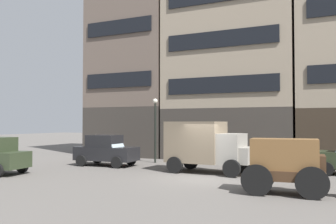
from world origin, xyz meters
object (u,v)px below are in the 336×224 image
delivery_truck_near (206,145)px  sedan_dark (106,150)px  fire_hydrant_curbside (116,154)px  cargo_wagon (286,162)px  pedestrian_officer (95,146)px  streetlamp_curbside (155,121)px

delivery_truck_near → sedan_dark: delivery_truck_near is taller
fire_hydrant_curbside → delivery_truck_near: bearing=-23.3°
cargo_wagon → pedestrian_officer: (-13.21, 6.86, -0.17)m
pedestrian_officer → cargo_wagon: bearing=-27.4°
cargo_wagon → pedestrian_officer: cargo_wagon is taller
cargo_wagon → streetlamp_curbside: streetlamp_curbside is taller
cargo_wagon → fire_hydrant_curbside: (-11.86, 7.33, -0.72)m
sedan_dark → streetlamp_curbside: 3.74m
streetlamp_curbside → fire_hydrant_curbside: size_ratio=4.96×
streetlamp_curbside → fire_hydrant_curbside: 3.82m
cargo_wagon → fire_hydrant_curbside: cargo_wagon is taller
cargo_wagon → sedan_dark: 11.63m
delivery_truck_near → streetlamp_curbside: size_ratio=1.08×
sedan_dark → streetlamp_curbside: bearing=53.6°
cargo_wagon → streetlamp_curbside: size_ratio=0.73×
delivery_truck_near → sedan_dark: (-6.39, 0.39, -0.51)m
streetlamp_curbside → pedestrian_officer: bearing=-176.4°
pedestrian_officer → fire_hydrant_curbside: pedestrian_officer is taller
delivery_truck_near → pedestrian_officer: bearing=162.7°
cargo_wagon → delivery_truck_near: 5.97m
streetlamp_curbside → fire_hydrant_curbside: streetlamp_curbside is taller
sedan_dark → fire_hydrant_curbside: 3.10m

